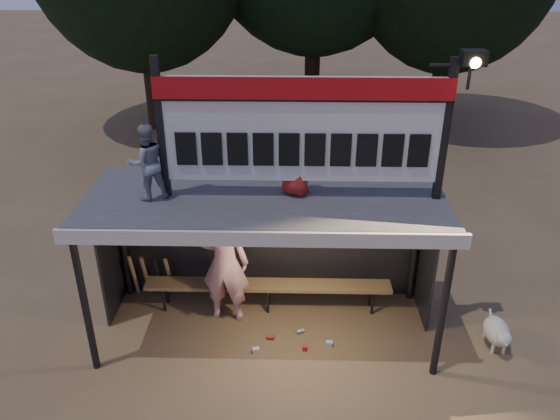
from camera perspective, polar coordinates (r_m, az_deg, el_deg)
name	(u,v)px	position (r m, az deg, el deg)	size (l,w,h in m)	color
ground	(267,329)	(8.79, -1.40, -12.31)	(80.00, 80.00, 0.00)	brown
player	(225,263)	(8.49, -5.79, -5.50)	(0.75, 0.49, 2.05)	white
child_a	(147,162)	(7.47, -13.74, 4.85)	(0.51, 0.40, 1.05)	gray
child_b	(296,158)	(7.41, 1.71, 5.48)	(0.52, 0.34, 1.06)	#A51F19
dugout_shelter	(266,218)	(7.97, -1.46, -0.84)	(5.10, 2.08, 2.32)	#414143
scoreboard_assembly	(307,127)	(7.15, 2.82, 8.70)	(4.10, 0.27, 1.99)	black
bench	(268,286)	(8.97, -1.27, -7.94)	(4.00, 0.35, 0.48)	olive
dog	(497,332)	(8.89, 21.77, -11.76)	(0.36, 0.81, 0.49)	beige
bats	(152,275)	(9.48, -13.27, -6.65)	(0.68, 0.35, 0.84)	#A8784E
litter	(292,342)	(8.49, 1.31, -13.62)	(1.20, 0.56, 0.08)	red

